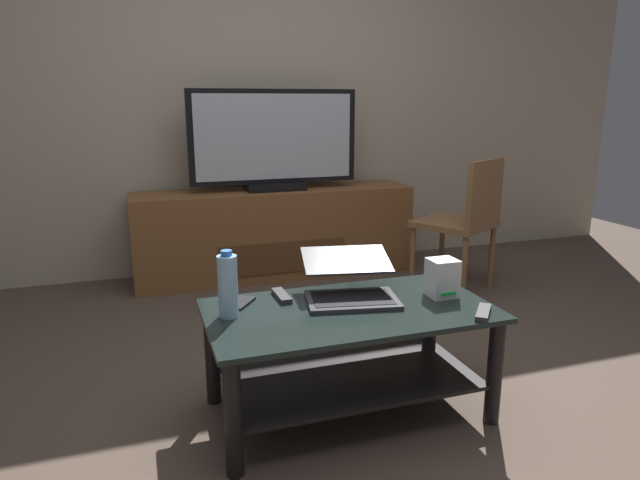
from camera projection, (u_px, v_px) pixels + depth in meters
The scene contains 12 objects.
ground_plane at pixel (360, 400), 2.34m from camera, with size 7.68×7.68×0.00m, color #4C3D33.
back_wall at pixel (249, 76), 3.97m from camera, with size 6.40×0.12×2.80m, color #B2A38C.
coffee_table at pixel (349, 342), 2.18m from camera, with size 1.10×0.59×0.44m.
media_cabinet at pixel (275, 233), 3.97m from camera, with size 1.96×0.44×0.62m.
television at pixel (274, 142), 3.79m from camera, with size 1.16×0.20×0.68m.
dining_chair at pixel (466, 217), 3.60m from camera, with size 0.60×0.60×0.87m.
laptop at pixel (350, 283), 2.25m from camera, with size 0.43×0.44×0.17m.
router_box at pixel (442, 278), 2.27m from camera, with size 0.11×0.11×0.16m.
water_bottle_near at pixel (228, 286), 2.04m from camera, with size 0.07×0.07×0.25m.
cell_phone at pixel (241, 303), 2.19m from camera, with size 0.07×0.14×0.01m, color black.
tv_remote at pixel (483, 312), 2.08m from camera, with size 0.04×0.16×0.02m, color #2D2D30.
soundbar_remote at pixel (282, 296), 2.26m from camera, with size 0.04×0.16×0.02m, color #2D2D30.
Camera 1 is at (-0.83, -1.95, 1.22)m, focal length 31.22 mm.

